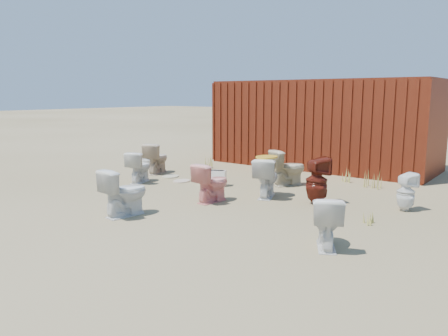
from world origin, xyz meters
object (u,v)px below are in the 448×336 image
Objects in this scene: toilet_front_c at (125,192)px; loose_tank at (215,178)px; toilet_front_a at (139,167)px; toilet_front_pink at (212,183)px; toilet_back_beige_right at (288,168)px; toilet_back_yellowlid at (266,177)px; toilet_back_e at (406,192)px; shipping_container at (323,124)px; toilet_back_a at (147,157)px; toilet_front_e at (326,222)px; toilet_back_beige_left at (157,158)px; toilet_front_maroon at (317,181)px.

toilet_front_c reaches higher than loose_tank.
toilet_front_a is 0.90× the size of toilet_front_c.
toilet_front_pink is 1.72m from toilet_front_c.
toilet_front_a is at bearing 61.39° from toilet_back_beige_right.
toilet_back_yellowlid reaches higher than toilet_back_e.
shipping_container is 5.01m from toilet_back_a.
toilet_front_e is at bearing -54.71° from loose_tank.
toilet_back_beige_left is 1.00× the size of toilet_back_yellowlid.
shipping_container is 3.16m from toilet_back_beige_right.
toilet_front_a is 1.15× the size of toilet_back_a.
toilet_back_beige_left is at bearing 148.78° from loose_tank.
shipping_container is 5.00m from toilet_back_e.
toilet_front_a is 0.91× the size of toilet_back_yellowlid.
loose_tank is at bearing -60.18° from toilet_front_e.
toilet_back_beige_right reaches higher than toilet_back_yellowlid.
toilet_back_beige_right reaches higher than toilet_front_a.
toilet_front_c is at bearing -106.87° from loose_tank.
loose_tank is at bearing -48.54° from toilet_front_pink.
toilet_front_pink reaches higher than toilet_back_e.
toilet_front_maroon reaches higher than toilet_front_a.
toilet_back_beige_left is 3.50m from toilet_back_beige_right.
toilet_back_yellowlid is (3.11, 0.53, 0.03)m from toilet_front_a.
toilet_front_maroon is (4.15, 0.62, 0.08)m from toilet_front_a.
toilet_back_a is 6.89m from toilet_back_e.
toilet_back_beige_left is at bearing -127.33° from shipping_container.
toilet_front_c reaches higher than toilet_back_e.
toilet_front_maroon is 1.11× the size of toilet_back_yellowlid.
toilet_back_beige_left is 6.13m from toilet_back_e.
toilet_back_beige_left is at bearing 29.05° from toilet_front_maroon.
toilet_back_e is (3.66, 3.18, -0.06)m from toilet_front_c.
toilet_front_e is 1.06× the size of toilet_back_e.
toilet_front_c is (-0.37, -6.85, -0.80)m from shipping_container.
shipping_container reaches higher than toilet_front_a.
toilet_back_beige_left is at bearing 41.77° from toilet_back_beige_right.
toilet_front_c is at bearing 157.07° from toilet_back_a.
toilet_front_pink is 3.37m from toilet_back_beige_left.
toilet_front_c is 1.28× the size of toilet_back_a.
toilet_back_beige_right reaches higher than toilet_back_beige_left.
toilet_back_e is at bearing -158.26° from toilet_back_a.
toilet_back_beige_right is at bearing 173.87° from toilet_back_beige_left.
toilet_back_beige_left reaches higher than loose_tank.
toilet_front_e is at bearing 144.66° from toilet_front_a.
toilet_back_a is at bearing -41.03° from toilet_front_c.
toilet_back_beige_left reaches higher than toilet_back_e.
toilet_front_e is 4.03m from toilet_back_beige_right.
toilet_front_maroon is 1.23× the size of toilet_front_e.
toilet_front_c is 1.61× the size of loose_tank.
toilet_back_yellowlid reaches higher than toilet_back_beige_left.
toilet_front_maroon is (1.65, 1.05, 0.07)m from toilet_front_pink.
toilet_front_a is 0.91× the size of toilet_back_beige_left.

